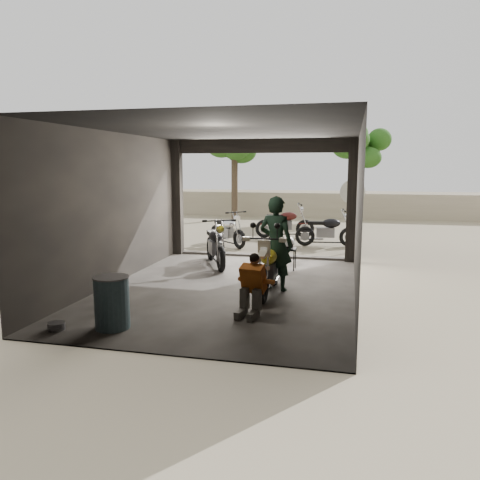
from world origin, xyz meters
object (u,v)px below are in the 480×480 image
at_px(left_bike, 215,242).
at_px(outside_bike_b, 285,221).
at_px(outside_bike_c, 327,228).
at_px(mechanic, 251,287).
at_px(sign_post, 352,204).
at_px(helmet, 289,242).
at_px(main_bike, 269,264).
at_px(outside_bike_a, 227,228).
at_px(oil_drum, 112,303).
at_px(stool, 288,251).
at_px(rider, 276,244).

relative_size(left_bike, outside_bike_b, 1.02).
height_order(left_bike, outside_bike_c, left_bike).
height_order(mechanic, sign_post, sign_post).
bearing_deg(outside_bike_c, helmet, 162.46).
xyz_separation_m(main_bike, helmet, (0.09, 2.23, 0.07)).
bearing_deg(helmet, main_bike, -103.82).
bearing_deg(outside_bike_a, mechanic, -120.26).
height_order(main_bike, outside_bike_a, main_bike).
relative_size(main_bike, outside_bike_a, 1.10).
xyz_separation_m(outside_bike_c, sign_post, (0.73, -0.93, 0.82)).
bearing_deg(outside_bike_b, outside_bike_c, -146.56).
bearing_deg(main_bike, sign_post, 72.36).
bearing_deg(oil_drum, mechanic, 29.50).
bearing_deg(main_bike, helmet, 87.52).
bearing_deg(outside_bike_c, outside_bike_b, 40.50).
relative_size(outside_bike_a, stool, 3.09).
relative_size(rider, sign_post, 0.90).
distance_m(main_bike, helmet, 2.23).
distance_m(outside_bike_b, helmet, 5.16).
xyz_separation_m(main_bike, sign_post, (1.55, 4.95, 0.79)).
bearing_deg(outside_bike_c, main_bike, 165.88).
bearing_deg(outside_bike_a, stool, -100.78).
relative_size(outside_bike_b, sign_post, 0.84).
distance_m(main_bike, rider, 0.47).
bearing_deg(oil_drum, sign_post, 64.62).
relative_size(main_bike, mechanic, 1.81).
xyz_separation_m(stool, sign_post, (1.47, 2.73, 0.94)).
xyz_separation_m(outside_bike_c, stool, (-0.74, -3.66, -0.12)).
height_order(outside_bike_c, rider, rider).
bearing_deg(outside_bike_b, left_bike, 154.99).
relative_size(left_bike, stool, 3.39).
bearing_deg(outside_bike_b, stool, 175.53).
bearing_deg(stool, sign_post, 61.64).
bearing_deg(mechanic, oil_drum, -141.10).
relative_size(outside_bike_a, mechanic, 1.64).
height_order(outside_bike_c, helmet, outside_bike_c).
bearing_deg(stool, helmet, 12.18).
height_order(outside_bike_a, oil_drum, outside_bike_a).
bearing_deg(outside_bike_a, outside_bike_c, -36.49).
height_order(outside_bike_b, mechanic, outside_bike_b).
height_order(outside_bike_a, outside_bike_c, outside_bike_c).
distance_m(left_bike, stool, 1.85).
relative_size(stool, sign_post, 0.25).
bearing_deg(mechanic, outside_bike_a, 117.47).
bearing_deg(stool, rider, -89.96).
xyz_separation_m(rider, helmet, (0.01, 1.93, -0.28)).
relative_size(main_bike, stool, 3.40).
relative_size(left_bike, rider, 0.95).
bearing_deg(outside_bike_c, oil_drum, 155.28).
distance_m(outside_bike_c, stool, 3.74).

